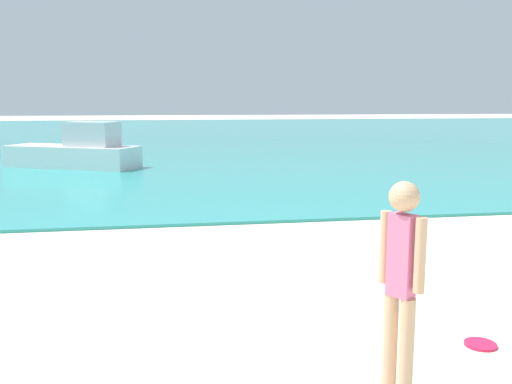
% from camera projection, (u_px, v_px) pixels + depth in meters
% --- Properties ---
extents(water, '(160.00, 60.00, 0.06)m').
position_uv_depth(water, '(174.00, 134.00, 39.43)').
color(water, teal).
rests_on(water, ground).
extents(person_standing, '(0.23, 0.34, 1.67)m').
position_uv_depth(person_standing, '(401.00, 279.00, 4.11)').
color(person_standing, '#DDAD84').
rests_on(person_standing, ground).
extents(frisbee, '(0.29, 0.29, 0.03)m').
position_uv_depth(frisbee, '(480.00, 344.00, 5.20)').
color(frisbee, '#E51E4C').
rests_on(frisbee, ground).
extents(boat_near, '(4.62, 3.33, 1.52)m').
position_uv_depth(boat_near, '(77.00, 152.00, 18.73)').
color(boat_near, white).
rests_on(boat_near, water).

